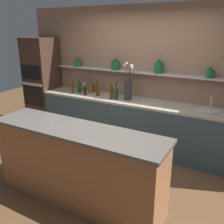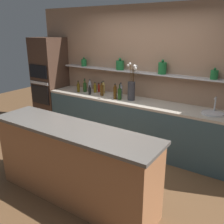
{
  "view_description": "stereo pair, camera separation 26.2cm",
  "coord_description": "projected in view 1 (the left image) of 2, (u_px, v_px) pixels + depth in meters",
  "views": [
    {
      "loc": [
        1.78,
        -2.82,
        2.18
      ],
      "look_at": [
        0.01,
        0.33,
        0.97
      ],
      "focal_mm": 40.0,
      "sensor_mm": 36.0,
      "label": 1
    },
    {
      "loc": [
        2.0,
        -2.68,
        2.18
      ],
      "look_at": [
        0.01,
        0.33,
        0.97
      ],
      "focal_mm": 40.0,
      "sensor_mm": 36.0,
      "label": 2
    }
  ],
  "objects": [
    {
      "name": "bottle_sauce_6",
      "position": [
        85.0,
        91.0,
        4.97
      ],
      "size": [
        0.05,
        0.05,
        0.19
      ],
      "color": "black",
      "rests_on": "back_counter_unit"
    },
    {
      "name": "bottle_wine_0",
      "position": [
        80.0,
        87.0,
        5.16
      ],
      "size": [
        0.07,
        0.07,
        0.28
      ],
      "color": "#193814",
      "rests_on": "back_counter_unit"
    },
    {
      "name": "bottle_spirit_9",
      "position": [
        111.0,
        92.0,
        4.68
      ],
      "size": [
        0.06,
        0.06,
        0.29
      ],
      "color": "#4C2D0C",
      "rests_on": "back_counter_unit"
    },
    {
      "name": "back_counter_unit",
      "position": [
        129.0,
        123.0,
        4.79
      ],
      "size": [
        3.65,
        0.62,
        0.92
      ],
      "color": "#334C56",
      "rests_on": "ground_plane"
    },
    {
      "name": "bottle_spirit_2",
      "position": [
        98.0,
        88.0,
        5.06
      ],
      "size": [
        0.07,
        0.07,
        0.26
      ],
      "color": "tan",
      "rests_on": "back_counter_unit"
    },
    {
      "name": "bottle_spirit_10",
      "position": [
        79.0,
        87.0,
        5.26
      ],
      "size": [
        0.07,
        0.07,
        0.23
      ],
      "color": "tan",
      "rests_on": "back_counter_unit"
    },
    {
      "name": "bottle_oil_7",
      "position": [
        73.0,
        88.0,
        5.13
      ],
      "size": [
        0.06,
        0.06,
        0.24
      ],
      "color": "#47380A",
      "rests_on": "back_counter_unit"
    },
    {
      "name": "bottle_spirit_3",
      "position": [
        85.0,
        87.0,
        5.18
      ],
      "size": [
        0.08,
        0.08,
        0.25
      ],
      "color": "gray",
      "rests_on": "back_counter_unit"
    },
    {
      "name": "oven_tower",
      "position": [
        43.0,
        84.0,
        5.61
      ],
      "size": [
        0.62,
        0.64,
        2.0
      ],
      "color": "#3D281E",
      "rests_on": "ground_plane"
    },
    {
      "name": "ground_plane",
      "position": [
        101.0,
        177.0,
        3.85
      ],
      "size": [
        12.0,
        12.0,
        0.0
      ],
      "primitive_type": "plane",
      "color": "brown"
    },
    {
      "name": "bottle_wine_4",
      "position": [
        116.0,
        94.0,
        4.64
      ],
      "size": [
        0.08,
        0.08,
        0.3
      ],
      "color": "#193814",
      "rests_on": "back_counter_unit"
    },
    {
      "name": "bottle_oil_11",
      "position": [
        90.0,
        89.0,
        5.12
      ],
      "size": [
        0.06,
        0.06,
        0.22
      ],
      "color": "brown",
      "rests_on": "back_counter_unit"
    },
    {
      "name": "flower_vase",
      "position": [
        128.0,
        88.0,
        4.58
      ],
      "size": [
        0.16,
        0.16,
        0.7
      ],
      "color": "#2D2D33",
      "rests_on": "back_counter_unit"
    },
    {
      "name": "island_counter",
      "position": [
        77.0,
        165.0,
        3.21
      ],
      "size": [
        2.35,
        0.61,
        1.02
      ],
      "color": "#99603D",
      "rests_on": "ground_plane"
    },
    {
      "name": "bottle_spirit_5",
      "position": [
        116.0,
        91.0,
        4.85
      ],
      "size": [
        0.08,
        0.08,
        0.27
      ],
      "color": "gray",
      "rests_on": "back_counter_unit"
    },
    {
      "name": "bottle_sauce_8",
      "position": [
        94.0,
        88.0,
        5.18
      ],
      "size": [
        0.05,
        0.05,
        0.19
      ],
      "color": "maroon",
      "rests_on": "back_counter_unit"
    },
    {
      "name": "sink_fixture",
      "position": [
        209.0,
        110.0,
        3.99
      ],
      "size": [
        0.33,
        0.33,
        0.25
      ],
      "color": "#B7B7BC",
      "rests_on": "back_counter_unit"
    },
    {
      "name": "bottle_spirit_1",
      "position": [
        98.0,
        90.0,
        4.88
      ],
      "size": [
        0.07,
        0.07,
        0.27
      ],
      "color": "#4C2D0C",
      "rests_on": "back_counter_unit"
    },
    {
      "name": "back_wall_unit",
      "position": [
        144.0,
        77.0,
        4.75
      ],
      "size": [
        5.2,
        0.28,
        2.6
      ],
      "color": "#937056",
      "rests_on": "ground_plane"
    }
  ]
}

